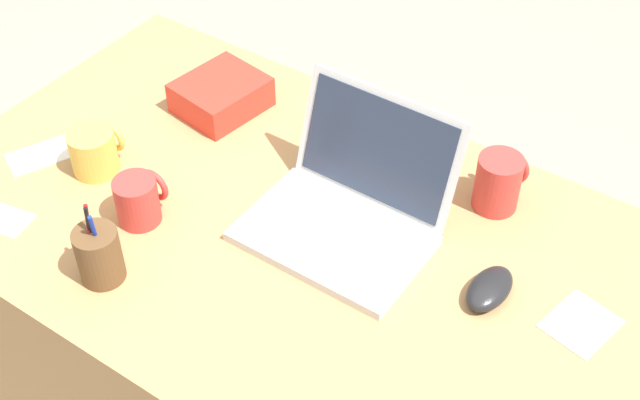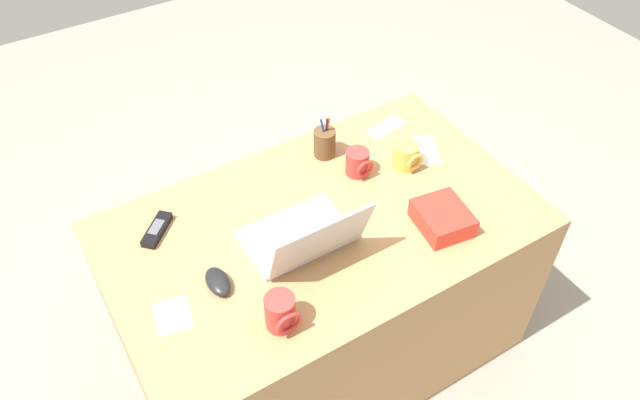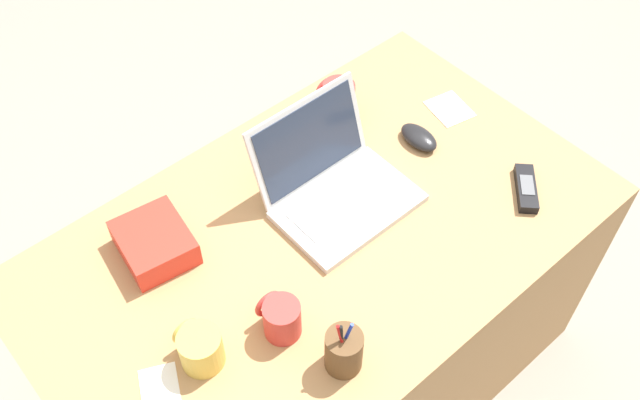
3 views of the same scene
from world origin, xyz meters
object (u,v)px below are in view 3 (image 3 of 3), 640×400
at_px(cordless_phone, 526,188).
at_px(coffee_mug_spare, 200,348).
at_px(snack_bag, 155,243).
at_px(computer_mouse, 419,137).
at_px(pen_holder, 344,351).
at_px(laptop, 335,185).
at_px(coffee_mug_white, 281,318).
at_px(coffee_mug_tall, 338,100).

bearing_deg(cordless_phone, coffee_mug_spare, 170.01).
relative_size(coffee_mug_spare, snack_bag, 0.59).
bearing_deg(computer_mouse, pen_holder, -147.61).
xyz_separation_m(laptop, coffee_mug_white, (-0.32, -0.19, -0.00)).
bearing_deg(coffee_mug_tall, pen_holder, -130.96).
bearing_deg(computer_mouse, coffee_mug_white, -160.77).
bearing_deg(coffee_mug_white, coffee_mug_tall, 37.85).
height_order(coffee_mug_white, cordless_phone, coffee_mug_white).
xyz_separation_m(coffee_mug_spare, pen_holder, (0.21, -0.20, 0.01)).
height_order(coffee_mug_tall, pen_holder, pen_holder).
bearing_deg(pen_holder, coffee_mug_spare, 136.90).
distance_m(laptop, coffee_mug_tall, 0.28).
xyz_separation_m(coffee_mug_tall, cordless_phone, (0.17, -0.50, -0.04)).
xyz_separation_m(cordless_phone, snack_bag, (-0.77, 0.44, 0.02)).
relative_size(coffee_mug_white, cordless_phone, 0.70).
bearing_deg(pen_holder, coffee_mug_tall, 49.04).
bearing_deg(cordless_phone, laptop, 141.10).
bearing_deg(coffee_mug_white, snack_bag, 104.50).
xyz_separation_m(coffee_mug_white, pen_holder, (0.04, -0.14, 0.01)).
bearing_deg(pen_holder, coffee_mug_white, 107.39).
xyz_separation_m(computer_mouse, coffee_mug_tall, (-0.09, 0.21, 0.04)).
bearing_deg(laptop, snack_bag, 160.45).
xyz_separation_m(laptop, coffee_mug_spare, (-0.49, -0.14, -0.00)).
height_order(cordless_phone, pen_holder, pen_holder).
bearing_deg(laptop, coffee_mug_white, -148.93).
xyz_separation_m(coffee_mug_spare, cordless_phone, (0.85, -0.15, -0.03)).
bearing_deg(pen_holder, cordless_phone, 4.13).
relative_size(cordless_phone, snack_bag, 0.76).
height_order(coffee_mug_tall, cordless_phone, coffee_mug_tall).
height_order(coffee_mug_spare, cordless_phone, coffee_mug_spare).
distance_m(computer_mouse, cordless_phone, 0.30).
bearing_deg(cordless_phone, snack_bag, 150.48).
distance_m(laptop, coffee_mug_spare, 0.51).
bearing_deg(coffee_mug_tall, coffee_mug_white, -142.15).
bearing_deg(coffee_mug_tall, snack_bag, -174.28).
height_order(computer_mouse, coffee_mug_tall, coffee_mug_tall).
relative_size(computer_mouse, pen_holder, 0.72).
bearing_deg(coffee_mug_white, computer_mouse, 17.44).
distance_m(coffee_mug_white, cordless_phone, 0.69).
bearing_deg(laptop, coffee_mug_tall, 46.91).
distance_m(coffee_mug_spare, pen_holder, 0.29).
height_order(coffee_mug_tall, coffee_mug_spare, coffee_mug_tall).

